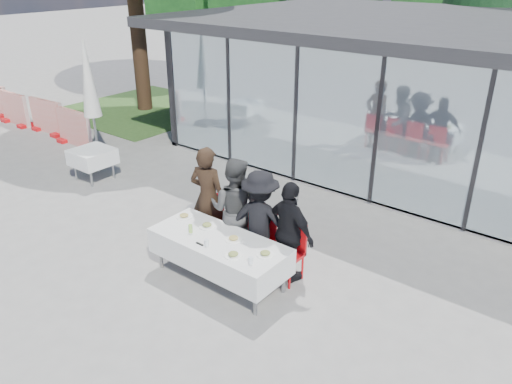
{
  "coord_description": "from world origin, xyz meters",
  "views": [
    {
      "loc": [
        5.0,
        -4.88,
        4.66
      ],
      "look_at": [
        0.19,
        1.2,
        1.07
      ],
      "focal_mm": 35.0,
      "sensor_mm": 36.0,
      "label": 1
    }
  ],
  "objects_px": {
    "diner_b": "(235,209)",
    "construction_barriers": "(17,110)",
    "plate_d": "(265,254)",
    "dining_table": "(219,250)",
    "plate_a": "(184,216)",
    "folded_eyeglasses": "(200,244)",
    "plate_b": "(207,225)",
    "plate_extra": "(233,255)",
    "diner_a": "(208,198)",
    "diner_chair_b": "(237,227)",
    "spare_table_left": "(93,157)",
    "plate_c": "(234,239)",
    "diner_c": "(260,221)",
    "juice_bottle": "(191,229)",
    "diner_chair_a": "(211,217)",
    "market_umbrella": "(89,86)",
    "diner_chair_c": "(262,237)",
    "diner_d": "(290,233)",
    "diner_chair_d": "(291,248)"
  },
  "relations": [
    {
      "from": "diner_b",
      "to": "construction_barriers",
      "type": "distance_m",
      "value": 10.56
    },
    {
      "from": "plate_d",
      "to": "dining_table",
      "type": "bearing_deg",
      "value": -175.3
    },
    {
      "from": "plate_a",
      "to": "plate_d",
      "type": "relative_size",
      "value": 1.0
    },
    {
      "from": "folded_eyeglasses",
      "to": "plate_b",
      "type": "bearing_deg",
      "value": 121.71
    },
    {
      "from": "plate_extra",
      "to": "construction_barriers",
      "type": "relative_size",
      "value": 0.03
    },
    {
      "from": "dining_table",
      "to": "diner_a",
      "type": "xyz_separation_m",
      "value": [
        -0.88,
        0.71,
        0.39
      ]
    },
    {
      "from": "diner_b",
      "to": "diner_chair_b",
      "type": "height_order",
      "value": "diner_b"
    },
    {
      "from": "plate_extra",
      "to": "spare_table_left",
      "type": "height_order",
      "value": "plate_extra"
    },
    {
      "from": "plate_c",
      "to": "spare_table_left",
      "type": "bearing_deg",
      "value": 168.16
    },
    {
      "from": "spare_table_left",
      "to": "construction_barriers",
      "type": "xyz_separation_m",
      "value": [
        -5.65,
        1.18,
        -0.12
      ]
    },
    {
      "from": "dining_table",
      "to": "diner_c",
      "type": "bearing_deg",
      "value": 69.53
    },
    {
      "from": "dining_table",
      "to": "plate_extra",
      "type": "bearing_deg",
      "value": -25.41
    },
    {
      "from": "plate_a",
      "to": "juice_bottle",
      "type": "height_order",
      "value": "juice_bottle"
    },
    {
      "from": "plate_b",
      "to": "plate_d",
      "type": "relative_size",
      "value": 1.0
    },
    {
      "from": "diner_chair_a",
      "to": "plate_extra",
      "type": "height_order",
      "value": "diner_chair_a"
    },
    {
      "from": "diner_c",
      "to": "plate_a",
      "type": "distance_m",
      "value": 1.32
    },
    {
      "from": "plate_a",
      "to": "construction_barriers",
      "type": "xyz_separation_m",
      "value": [
        -9.75,
        2.22,
        -0.34
      ]
    },
    {
      "from": "dining_table",
      "to": "market_umbrella",
      "type": "bearing_deg",
      "value": 161.51
    },
    {
      "from": "diner_chair_a",
      "to": "diner_c",
      "type": "bearing_deg",
      "value": -2.08
    },
    {
      "from": "diner_a",
      "to": "market_umbrella",
      "type": "xyz_separation_m",
      "value": [
        -5.1,
        1.29,
        0.98
      ]
    },
    {
      "from": "diner_chair_b",
      "to": "market_umbrella",
      "type": "xyz_separation_m",
      "value": [
        -5.71,
        1.25,
        1.38
      ]
    },
    {
      "from": "plate_extra",
      "to": "market_umbrella",
      "type": "height_order",
      "value": "market_umbrella"
    },
    {
      "from": "diner_chair_c",
      "to": "folded_eyeglasses",
      "type": "bearing_deg",
      "value": -109.73
    },
    {
      "from": "diner_c",
      "to": "plate_a",
      "type": "relative_size",
      "value": 6.43
    },
    {
      "from": "diner_c",
      "to": "plate_c",
      "type": "xyz_separation_m",
      "value": [
        -0.06,
        -0.6,
        -0.08
      ]
    },
    {
      "from": "plate_d",
      "to": "folded_eyeglasses",
      "type": "distance_m",
      "value": 1.04
    },
    {
      "from": "diner_chair_c",
      "to": "diner_d",
      "type": "xyz_separation_m",
      "value": [
        0.58,
        -0.04,
        0.3
      ]
    },
    {
      "from": "juice_bottle",
      "to": "construction_barriers",
      "type": "xyz_separation_m",
      "value": [
        -10.2,
        2.52,
        -0.38
      ]
    },
    {
      "from": "spare_table_left",
      "to": "diner_c",
      "type": "bearing_deg",
      "value": -5.42
    },
    {
      "from": "diner_a",
      "to": "diner_b",
      "type": "height_order",
      "value": "diner_a"
    },
    {
      "from": "diner_b",
      "to": "diner_c",
      "type": "bearing_deg",
      "value": 160.27
    },
    {
      "from": "plate_b",
      "to": "juice_bottle",
      "type": "distance_m",
      "value": 0.31
    },
    {
      "from": "plate_a",
      "to": "diner_chair_a",
      "type": "bearing_deg",
      "value": 85.05
    },
    {
      "from": "construction_barriers",
      "to": "diner_b",
      "type": "bearing_deg",
      "value": -9.18
    },
    {
      "from": "diner_d",
      "to": "diner_c",
      "type": "bearing_deg",
      "value": 11.62
    },
    {
      "from": "diner_chair_a",
      "to": "diner_d",
      "type": "height_order",
      "value": "diner_d"
    },
    {
      "from": "juice_bottle",
      "to": "plate_b",
      "type": "bearing_deg",
      "value": 74.97
    },
    {
      "from": "plate_a",
      "to": "diner_d",
      "type": "bearing_deg",
      "value": 16.87
    },
    {
      "from": "diner_c",
      "to": "plate_d",
      "type": "xyz_separation_m",
      "value": [
        0.59,
        -0.64,
        -0.08
      ]
    },
    {
      "from": "dining_table",
      "to": "market_umbrella",
      "type": "height_order",
      "value": "market_umbrella"
    },
    {
      "from": "plate_d",
      "to": "construction_barriers",
      "type": "xyz_separation_m",
      "value": [
        -11.54,
        2.32,
        -0.34
      ]
    },
    {
      "from": "plate_d",
      "to": "juice_bottle",
      "type": "relative_size",
      "value": 1.98
    },
    {
      "from": "diner_chair_b",
      "to": "diner_chair_d",
      "type": "height_order",
      "value": "same"
    },
    {
      "from": "diner_chair_a",
      "to": "plate_c",
      "type": "bearing_deg",
      "value": -30.25
    },
    {
      "from": "diner_a",
      "to": "juice_bottle",
      "type": "distance_m",
      "value": 0.93
    },
    {
      "from": "plate_c",
      "to": "plate_d",
      "type": "xyz_separation_m",
      "value": [
        0.65,
        -0.04,
        0.0
      ]
    },
    {
      "from": "spare_table_left",
      "to": "juice_bottle",
      "type": "bearing_deg",
      "value": -16.36
    },
    {
      "from": "diner_chair_b",
      "to": "diner_d",
      "type": "height_order",
      "value": "diner_d"
    },
    {
      "from": "market_umbrella",
      "to": "plate_extra",
      "type": "bearing_deg",
      "value": -19.06
    },
    {
      "from": "diner_chair_a",
      "to": "dining_table",
      "type": "bearing_deg",
      "value": -40.27
    }
  ]
}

